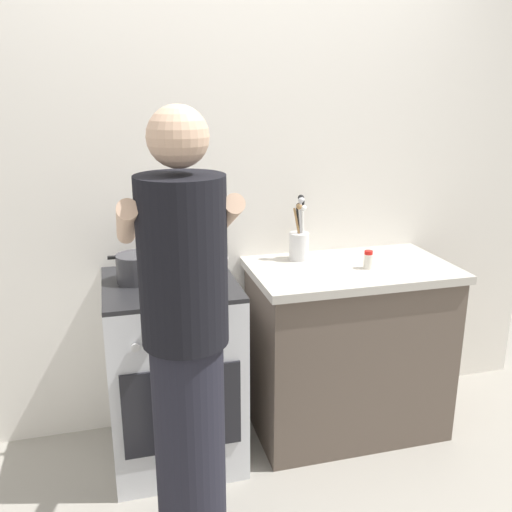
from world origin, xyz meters
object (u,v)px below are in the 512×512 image
object	(u,v)px
mixing_bowl	(198,266)
spice_bottle	(368,260)
stove_range	(174,371)
pot	(137,268)
person	(186,351)
utensil_crock	(299,241)

from	to	relation	value
mixing_bowl	spice_bottle	world-z (taller)	mixing_bowl
stove_range	spice_bottle	xyz separation A→B (m)	(0.96, -0.05, 0.49)
pot	spice_bottle	size ratio (longest dim) A/B	2.79
mixing_bowl	spice_bottle	distance (m)	0.83
stove_range	person	world-z (taller)	person
spice_bottle	pot	bearing A→B (deg)	175.00
stove_range	mixing_bowl	size ratio (longest dim) A/B	3.17
pot	person	xyz separation A→B (m)	(0.12, -0.68, -0.10)
utensil_crock	spice_bottle	distance (m)	0.36
pot	utensil_crock	size ratio (longest dim) A/B	0.74
stove_range	mixing_bowl	xyz separation A→B (m)	(0.14, 0.05, 0.50)
mixing_bowl	spice_bottle	xyz separation A→B (m)	(0.82, -0.10, -0.01)
utensil_crock	mixing_bowl	bearing A→B (deg)	-166.44
mixing_bowl	person	xyz separation A→B (m)	(-0.16, -0.68, -0.09)
stove_range	mixing_bowl	distance (m)	0.52
stove_range	spice_bottle	bearing A→B (deg)	-2.99
person	mixing_bowl	bearing A→B (deg)	77.05
utensil_crock	person	bearing A→B (deg)	-130.89
pot	person	size ratio (longest dim) A/B	0.15
pot	person	world-z (taller)	person
pot	mixing_bowl	bearing A→B (deg)	0.06
utensil_crock	spice_bottle	xyz separation A→B (m)	(0.28, -0.23, -0.06)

